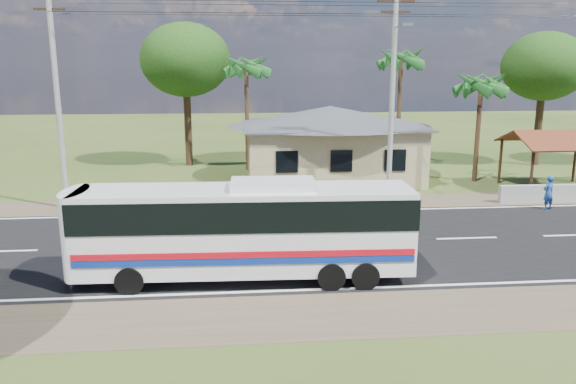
% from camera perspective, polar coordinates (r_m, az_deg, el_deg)
% --- Properties ---
extents(ground, '(120.00, 120.00, 0.00)m').
position_cam_1_polar(ground, '(22.49, 7.01, -5.04)').
color(ground, '#2E4217').
rests_on(ground, ground).
extents(road, '(120.00, 16.00, 0.03)m').
position_cam_1_polar(road, '(22.48, 7.01, -5.02)').
color(road, black).
rests_on(road, ground).
extents(house, '(12.40, 10.00, 5.00)m').
position_cam_1_polar(house, '(34.62, 4.27, 5.82)').
color(house, tan).
rests_on(house, ground).
extents(waiting_shed, '(5.20, 4.48, 3.35)m').
position_cam_1_polar(waiting_shed, '(34.53, 25.69, 4.71)').
color(waiting_shed, '#342013').
rests_on(waiting_shed, ground).
extents(concrete_barrier, '(7.00, 0.30, 0.90)m').
position_cam_1_polar(concrete_barrier, '(31.94, 26.36, -0.09)').
color(concrete_barrier, '#9E9E99').
rests_on(concrete_barrier, ground).
extents(utility_poles, '(32.80, 2.22, 11.00)m').
position_cam_1_polar(utility_poles, '(28.36, 9.93, 10.45)').
color(utility_poles, '#9E9E99').
rests_on(utility_poles, ground).
extents(palm_near, '(2.80, 2.80, 6.70)m').
position_cam_1_polar(palm_near, '(34.91, 19.05, 10.27)').
color(palm_near, '#47301E').
rests_on(palm_near, ground).
extents(palm_mid, '(2.80, 2.80, 8.20)m').
position_cam_1_polar(palm_mid, '(37.92, 11.43, 13.06)').
color(palm_mid, '#47301E').
rests_on(palm_mid, ground).
extents(palm_far, '(2.80, 2.80, 7.70)m').
position_cam_1_polar(palm_far, '(36.91, -4.28, 12.54)').
color(palm_far, '#47301E').
rests_on(palm_far, ground).
extents(tree_behind_house, '(6.00, 6.00, 9.61)m').
position_cam_1_polar(tree_behind_house, '(39.05, -10.37, 13.03)').
color(tree_behind_house, '#47301E').
rests_on(tree_behind_house, ground).
extents(tree_behind_shed, '(5.60, 5.60, 9.02)m').
position_cam_1_polar(tree_behind_shed, '(42.27, 24.58, 11.48)').
color(tree_behind_shed, '#47301E').
rests_on(tree_behind_shed, ground).
extents(coach_bus, '(10.74, 2.62, 3.31)m').
position_cam_1_polar(coach_bus, '(18.02, -4.31, -3.24)').
color(coach_bus, silver).
rests_on(coach_bus, ground).
extents(motorcycle, '(1.66, 0.62, 0.86)m').
position_cam_1_polar(motorcycle, '(27.48, 3.00, -0.71)').
color(motorcycle, black).
rests_on(motorcycle, ground).
extents(person, '(0.70, 0.57, 1.67)m').
position_cam_1_polar(person, '(29.74, 24.94, -0.07)').
color(person, navy).
rests_on(person, ground).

